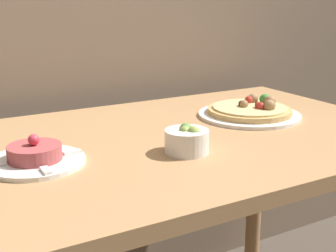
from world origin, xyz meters
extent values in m
cube|color=#AD7F51|center=(0.00, 0.40, 0.75)|extent=(1.47, 0.80, 0.03)
cylinder|color=#AD7F51|center=(0.67, 0.74, 0.37)|extent=(0.06, 0.06, 0.74)
cylinder|color=white|center=(0.39, 0.46, 0.78)|extent=(0.30, 0.30, 0.01)
cylinder|color=tan|center=(0.39, 0.46, 0.79)|extent=(0.25, 0.25, 0.02)
cylinder|color=#E0C684|center=(0.39, 0.46, 0.80)|extent=(0.22, 0.22, 0.01)
sphere|color=#997047|center=(0.45, 0.44, 0.81)|extent=(0.04, 0.04, 0.04)
sphere|color=#997047|center=(0.37, 0.46, 0.81)|extent=(0.03, 0.03, 0.03)
sphere|color=#B22D23|center=(0.40, 0.43, 0.81)|extent=(0.02, 0.02, 0.02)
sphere|color=black|center=(0.37, 0.48, 0.81)|extent=(0.02, 0.02, 0.02)
sphere|color=#997047|center=(0.44, 0.50, 0.81)|extent=(0.03, 0.03, 0.03)
sphere|color=#997047|center=(0.41, 0.40, 0.81)|extent=(0.03, 0.03, 0.03)
sphere|color=#387F33|center=(0.46, 0.47, 0.81)|extent=(0.04, 0.04, 0.04)
sphere|color=#B22D23|center=(0.40, 0.42, 0.81)|extent=(0.02, 0.02, 0.02)
sphere|color=#B22D23|center=(0.42, 0.50, 0.81)|extent=(0.03, 0.03, 0.03)
cylinder|color=white|center=(-0.28, 0.37, 0.78)|extent=(0.22, 0.22, 0.01)
cylinder|color=#A84747|center=(-0.28, 0.37, 0.80)|extent=(0.12, 0.12, 0.03)
sphere|color=#E0384C|center=(-0.28, 0.37, 0.83)|extent=(0.02, 0.02, 0.02)
cube|color=white|center=(-0.19, 0.37, 0.78)|extent=(0.04, 0.02, 0.01)
cube|color=white|center=(-0.28, 0.45, 0.78)|extent=(0.02, 0.04, 0.01)
cube|color=white|center=(-0.28, 0.29, 0.78)|extent=(0.02, 0.04, 0.01)
cylinder|color=white|center=(0.05, 0.27, 0.80)|extent=(0.10, 0.10, 0.05)
sphere|color=#668E42|center=(0.05, 0.29, 0.82)|extent=(0.03, 0.03, 0.03)
sphere|color=#8EA34C|center=(0.04, 0.27, 0.82)|extent=(0.03, 0.03, 0.03)
sphere|color=#8EA34C|center=(0.06, 0.26, 0.82)|extent=(0.03, 0.03, 0.03)
camera|label=1|loc=(-0.50, -0.60, 1.13)|focal=50.00mm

